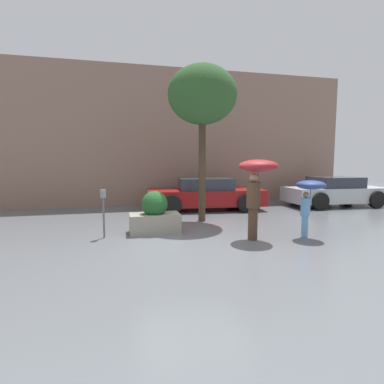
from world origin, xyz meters
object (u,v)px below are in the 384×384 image
planter_box (155,215)px  parked_car_near (205,195)px  person_adult (257,177)px  person_child (309,192)px  parked_car_far (335,192)px  parking_meter (103,203)px  street_tree (202,96)px

planter_box → parked_car_near: parked_car_near is taller
person_adult → person_child: (1.37, -0.16, -0.39)m
parked_car_near → parked_car_far: (5.76, -0.36, -0.00)m
parked_car_near → parked_car_far: size_ratio=1.10×
person_adult → parking_meter: person_adult is taller
planter_box → parking_meter: size_ratio=1.09×
parked_car_far → street_tree: 7.55m
parked_car_near → street_tree: 4.10m
planter_box → person_child: bearing=-20.7°
parked_car_far → parking_meter: (-9.50, -3.34, 0.29)m
street_tree → parking_meter: street_tree is taller
planter_box → person_child: 4.08m
person_adult → parking_meter: size_ratio=1.61×
person_child → planter_box: bearing=-161.7°
parked_car_near → street_tree: street_tree is taller
parked_car_far → parking_meter: size_ratio=3.48×
parked_car_near → parking_meter: size_ratio=3.83×
person_child → parked_car_far: (4.42, 4.53, -0.56)m
person_child → parked_car_near: size_ratio=0.31×
planter_box → street_tree: bearing=36.9°
person_adult → person_child: size_ratio=1.35×
planter_box → person_adult: bearing=-27.7°
parked_car_far → parked_car_near: bearing=88.9°
person_adult → parked_car_near: person_adult is taller
person_child → street_tree: street_tree is taller
planter_box → parked_car_near: bearing=55.1°
person_child → parked_car_far: size_ratio=0.34×
person_child → parking_meter: bearing=-154.3°
person_adult → parked_car_near: (0.03, 4.73, -0.95)m
planter_box → person_child: (3.76, -1.42, 0.68)m
person_adult → parked_car_near: size_ratio=0.42×
person_adult → parked_car_near: 4.82m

